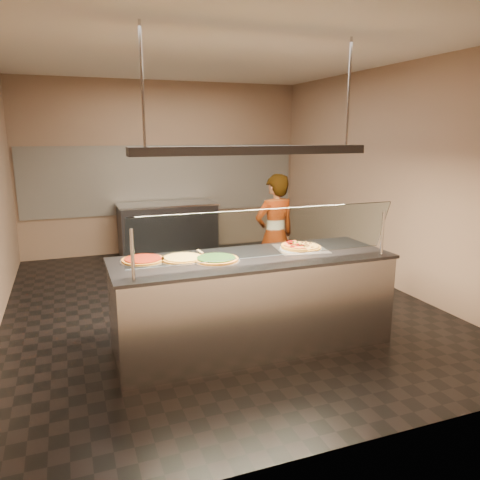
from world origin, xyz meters
name	(u,v)px	position (x,y,z in m)	size (l,w,h in m)	color
ground	(217,303)	(0.00, 0.00, -0.01)	(5.00, 6.00, 0.02)	black
ceiling	(214,51)	(0.00, 0.00, 3.01)	(5.00, 6.00, 0.02)	silver
wall_back	(165,168)	(0.00, 3.01, 1.50)	(5.00, 0.02, 3.00)	#9D7E65
wall_front	(362,234)	(0.00, -3.01, 1.50)	(5.00, 0.02, 3.00)	#9D7E65
wall_right	(388,178)	(2.51, 0.00, 1.50)	(0.02, 6.00, 3.00)	#9D7E65
tile_band	(165,179)	(0.00, 2.98, 1.30)	(4.90, 0.02, 1.20)	silver
serving_counter	(253,301)	(-0.03, -1.30, 0.47)	(2.74, 0.94, 0.93)	#B7B7BC
sneeze_guard	(267,234)	(-0.03, -1.64, 1.23)	(2.50, 0.18, 0.54)	#B7B7BC
perforated_tray	(301,248)	(0.55, -1.18, 0.94)	(0.57, 0.57, 0.01)	silver
half_pizza_pepperoni	(292,246)	(0.45, -1.18, 0.96)	(0.27, 0.44, 0.05)	#9D5E1A
half_pizza_sausage	(309,245)	(0.65, -1.18, 0.96)	(0.27, 0.44, 0.04)	#9D5E1A
pizza_spinach	(216,259)	(-0.41, -1.32, 0.95)	(0.45, 0.45, 0.03)	silver
pizza_cheese	(183,258)	(-0.70, -1.17, 0.94)	(0.44, 0.44, 0.03)	silver
pizza_tomato	(143,260)	(-1.06, -1.09, 0.94)	(0.43, 0.43, 0.03)	silver
pizza_spatula	(205,252)	(-0.45, -1.08, 0.96)	(0.19, 0.23, 0.02)	#B7B7BC
prep_table	(168,229)	(-0.07, 2.55, 0.47)	(1.68, 0.74, 0.93)	#36363B
worker	(275,235)	(0.83, 0.07, 0.80)	(0.58, 0.38, 1.60)	#2F2B33
heat_lamp_housing	(253,150)	(-0.03, -1.30, 1.95)	(2.30, 0.18, 0.08)	#36363B
lamp_rod_left	(142,85)	(-1.03, -1.30, 2.50)	(0.02, 0.02, 1.01)	#B7B7BC
lamp_rod_right	(349,92)	(0.97, -1.30, 2.50)	(0.02, 0.02, 1.01)	#B7B7BC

